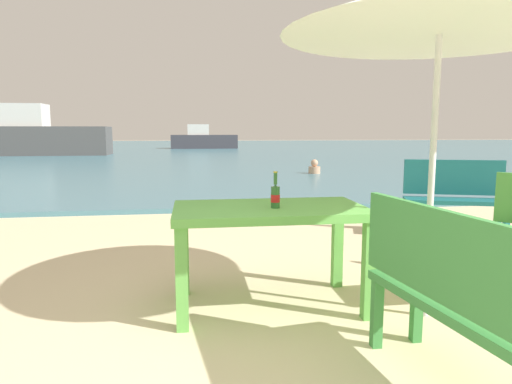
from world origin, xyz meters
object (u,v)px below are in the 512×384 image
object	(u,v)px
beer_bottle_amber	(275,195)
boat_ferry	(35,137)
patio_umbrella	(441,6)
boat_barge	(203,140)
picnic_table_green	(270,221)
bench_green_right	(453,292)
side_table_wood	(465,261)
bench_teal_center	(454,193)
swimmer_person	(314,168)

from	to	relation	value
beer_bottle_amber	boat_ferry	bearing A→B (deg)	111.87
patio_umbrella	boat_ferry	xyz separation A→B (m)	(-9.53, 21.43, -1.11)
boat_barge	picnic_table_green	bearing A→B (deg)	-90.50
picnic_table_green	patio_umbrella	size ratio (longest dim) A/B	0.61
bench_green_right	boat_ferry	world-z (taller)	boat_ferry
patio_umbrella	boat_barge	distance (m)	29.05
beer_bottle_amber	side_table_wood	xyz separation A→B (m)	(1.40, -0.17, -0.50)
side_table_wood	bench_teal_center	distance (m)	2.50
beer_bottle_amber	bench_green_right	bearing A→B (deg)	-61.81
side_table_wood	boat_ferry	world-z (taller)	boat_ferry
beer_bottle_amber	side_table_wood	distance (m)	1.50
boat_barge	boat_ferry	world-z (taller)	boat_ferry
bench_green_right	swimmer_person	distance (m)	10.92
patio_umbrella	bench_green_right	bearing A→B (deg)	-112.76
swimmer_person	boat_barge	distance (m)	19.46
bench_teal_center	boat_barge	bearing A→B (deg)	95.18
picnic_table_green	bench_green_right	world-z (taller)	bench_green_right
picnic_table_green	swimmer_person	bearing A→B (deg)	72.51
side_table_wood	bench_green_right	bearing A→B (deg)	-125.95
side_table_wood	swimmer_person	size ratio (longest dim) A/B	1.32
beer_bottle_amber	bench_teal_center	xyz separation A→B (m)	(2.65, 1.99, -0.31)
picnic_table_green	patio_umbrella	world-z (taller)	patio_umbrella
swimmer_person	boat_barge	bearing A→B (deg)	98.01
swimmer_person	boat_ferry	bearing A→B (deg)	134.33
boat_barge	swimmer_person	bearing A→B (deg)	-81.99
picnic_table_green	patio_umbrella	xyz separation A→B (m)	(1.07, -0.34, 1.47)
swimmer_person	bench_green_right	bearing A→B (deg)	-102.07
beer_bottle_amber	bench_green_right	distance (m)	1.41
bench_teal_center	boat_barge	size ratio (longest dim) A/B	0.27
bench_teal_center	picnic_table_green	bearing A→B (deg)	-144.34
side_table_wood	bench_green_right	distance (m)	1.29
picnic_table_green	boat_ferry	xyz separation A→B (m)	(-8.46, 21.08, 0.36)
picnic_table_green	bench_teal_center	bearing A→B (deg)	35.66
picnic_table_green	boat_ferry	size ratio (longest dim) A/B	0.20
side_table_wood	boat_ferry	size ratio (longest dim) A/B	0.08
swimmer_person	boat_barge	size ratio (longest dim) A/B	0.09
beer_bottle_amber	boat_ferry	xyz separation A→B (m)	(-8.49, 21.15, 0.15)
boat_barge	boat_ferry	bearing A→B (deg)	-139.00
boat_ferry	bench_teal_center	bearing A→B (deg)	-59.85
patio_umbrella	swimmer_person	distance (m)	10.10
picnic_table_green	boat_barge	world-z (taller)	boat_barge
bench_teal_center	boat_barge	world-z (taller)	boat_barge
beer_bottle_amber	boat_ferry	world-z (taller)	boat_ferry
beer_bottle_amber	patio_umbrella	size ratio (longest dim) A/B	0.12
bench_teal_center	boat_ferry	xyz separation A→B (m)	(-11.13, 19.17, 0.46)
beer_bottle_amber	swimmer_person	xyz separation A→B (m)	(2.93, 9.46, -0.61)
patio_umbrella	boat_ferry	size ratio (longest dim) A/B	0.32
bench_green_right	swimmer_person	size ratio (longest dim) A/B	3.02
boat_ferry	picnic_table_green	bearing A→B (deg)	-68.14
bench_teal_center	swimmer_person	world-z (taller)	bench_teal_center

